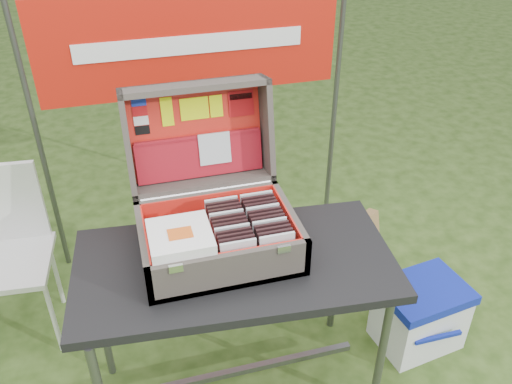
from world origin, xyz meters
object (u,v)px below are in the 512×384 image
object	(u,v)px
table	(237,330)
chair	(7,266)
cooler	(420,315)
suitcase	(214,186)
cardboard_box	(355,255)

from	to	relation	value
table	chair	xyz separation A→B (m)	(-0.99, 0.64, 0.06)
chair	cooler	bearing A→B (deg)	-12.41
table	suitcase	world-z (taller)	suitcase
cooler	cardboard_box	bearing A→B (deg)	97.74
cooler	chair	bearing A→B (deg)	154.83
cooler	chair	xyz separation A→B (m)	(-1.95, 0.60, 0.27)
cardboard_box	cooler	bearing A→B (deg)	-101.80
table	suitcase	bearing A→B (deg)	117.44
cooler	cardboard_box	world-z (taller)	cardboard_box
table	cardboard_box	distance (m)	1.00
cooler	cardboard_box	size ratio (longest dim) A/B	1.00
suitcase	cooler	xyz separation A→B (m)	(1.01, -0.08, -0.90)
table	cooler	xyz separation A→B (m)	(0.96, 0.04, -0.21)
table	cooler	bearing A→B (deg)	7.56
chair	cardboard_box	world-z (taller)	chair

